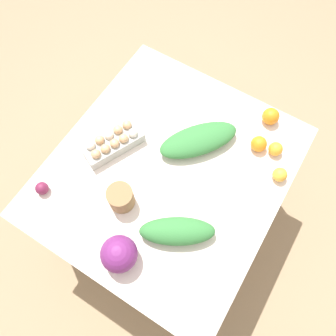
{
  "coord_description": "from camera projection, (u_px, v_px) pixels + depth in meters",
  "views": [
    {
      "loc": [
        0.51,
        0.31,
        2.15
      ],
      "look_at": [
        0.0,
        0.0,
        0.77
      ],
      "focal_mm": 35.0,
      "sensor_mm": 36.0,
      "label": 1
    }
  ],
  "objects": [
    {
      "name": "orange_0",
      "position": [
        276.0,
        149.0,
        1.53
      ],
      "size": [
        0.07,
        0.07,
        0.07
      ],
      "primitive_type": "sphere",
      "color": "orange",
      "rests_on": "dining_table"
    },
    {
      "name": "cabbage_purple",
      "position": [
        119.0,
        254.0,
        1.3
      ],
      "size": [
        0.15,
        0.15,
        0.15
      ],
      "primitive_type": "sphere",
      "color": "#6B2366",
      "rests_on": "dining_table"
    },
    {
      "name": "greens_bunch_beet_tops",
      "position": [
        198.0,
        140.0,
        1.53
      ],
      "size": [
        0.39,
        0.36,
        0.09
      ],
      "primitive_type": "ellipsoid",
      "rotation": [
        0.0,
        0.0,
        2.47
      ],
      "color": "#337538",
      "rests_on": "dining_table"
    },
    {
      "name": "orange_3",
      "position": [
        259.0,
        144.0,
        1.53
      ],
      "size": [
        0.08,
        0.08,
        0.08
      ],
      "primitive_type": "sphere",
      "color": "orange",
      "rests_on": "dining_table"
    },
    {
      "name": "beet_root",
      "position": [
        42.0,
        188.0,
        1.45
      ],
      "size": [
        0.06,
        0.06,
        0.06
      ],
      "primitive_type": "sphere",
      "color": "maroon",
      "rests_on": "dining_table"
    },
    {
      "name": "egg_carton",
      "position": [
        113.0,
        142.0,
        1.53
      ],
      "size": [
        0.31,
        0.23,
        0.09
      ],
      "rotation": [
        0.0,
        0.0,
        5.85
      ],
      "color": "#A8A8A3",
      "rests_on": "dining_table"
    },
    {
      "name": "dining_table",
      "position": [
        168.0,
        178.0,
        1.61
      ],
      "size": [
        1.15,
        1.03,
        0.75
      ],
      "color": "silver",
      "rests_on": "ground_plane"
    },
    {
      "name": "ground_plane",
      "position": [
        168.0,
        213.0,
        2.21
      ],
      "size": [
        8.0,
        8.0,
        0.0
      ],
      "primitive_type": "plane",
      "color": "#937A5B"
    },
    {
      "name": "orange_2",
      "position": [
        271.0,
        116.0,
        1.59
      ],
      "size": [
        0.08,
        0.08,
        0.08
      ],
      "primitive_type": "sphere",
      "color": "orange",
      "rests_on": "dining_table"
    },
    {
      "name": "greens_bunch_dandelion",
      "position": [
        177.0,
        231.0,
        1.36
      ],
      "size": [
        0.27,
        0.33,
        0.09
      ],
      "primitive_type": "ellipsoid",
      "rotation": [
        0.0,
        0.0,
        5.26
      ],
      "color": "#337538",
      "rests_on": "dining_table"
    },
    {
      "name": "paper_bag",
      "position": [
        121.0,
        198.0,
        1.41
      ],
      "size": [
        0.11,
        0.11,
        0.11
      ],
      "primitive_type": "cylinder",
      "color": "olive",
      "rests_on": "dining_table"
    },
    {
      "name": "orange_1",
      "position": [
        280.0,
        175.0,
        1.48
      ],
      "size": [
        0.07,
        0.07,
        0.07
      ],
      "primitive_type": "sphere",
      "color": "#F9A833",
      "rests_on": "dining_table"
    }
  ]
}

